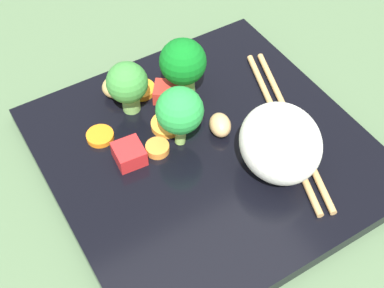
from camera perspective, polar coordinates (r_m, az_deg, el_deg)
The scene contains 16 objects.
ground_plane at distance 50.16cm, azimuth 1.52°, elevation -2.08°, with size 110.00×110.00×2.00cm, color #4D6846.
square_plate at distance 48.81cm, azimuth 1.57°, elevation -0.84°, with size 28.51×28.51×1.45cm, color black.
rice_mound at distance 44.84cm, azimuth 9.71°, elevation 0.08°, with size 7.75×6.91×6.60cm, color white.
broccoli_floret_0 at distance 49.14cm, azimuth -7.14°, elevation 6.55°, with size 3.98×3.98×5.86cm.
broccoli_floret_1 at distance 50.35cm, azimuth -0.99°, elevation 8.89°, with size 4.61×4.61×6.59cm.
broccoli_floret_2 at distance 45.56cm, azimuth -1.37°, elevation 3.64°, with size 4.33×4.33×6.46cm.
carrot_slice_0 at distance 49.72cm, azimuth -2.73°, elevation 2.16°, with size 3.19×3.19×0.56cm, color #FB9D34.
carrot_slice_1 at distance 50.82cm, azimuth -0.19°, elevation 3.64°, with size 2.63×2.63×0.62cm, color orange.
carrot_slice_2 at distance 49.46cm, azimuth -10.11°, elevation 0.87°, with size 2.60×2.60×0.57cm, color orange.
carrot_slice_3 at distance 53.22cm, azimuth -5.65°, elevation 6.00°, with size 2.90×2.90×0.61cm, color orange.
carrot_slice_4 at distance 47.73cm, azimuth -3.84°, elevation -0.46°, with size 2.21×2.21×0.76cm, color orange.
pepper_chunk_0 at distance 46.95cm, azimuth -6.96°, elevation -1.10°, with size 2.71×2.57×1.68cm, color red.
pepper_chunk_1 at distance 52.11cm, azimuth -2.74°, elevation 5.73°, with size 2.44×2.66×1.50cm, color red.
chicken_piece_0 at distance 52.78cm, azimuth -7.95°, elevation 6.40°, with size 3.70×3.02×2.14cm, color tan.
chicken_piece_1 at distance 48.75cm, azimuth 3.13°, elevation 2.11°, with size 2.66×2.01×1.97cm, color tan.
chopstick_pair at distance 50.39cm, azimuth 10.38°, elevation 2.04°, with size 20.09×8.00×0.61cm.
Camera 1 is at (-25.76, 16.70, 38.67)cm, focal length 48.29 mm.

